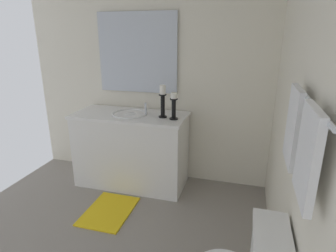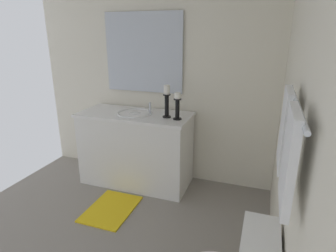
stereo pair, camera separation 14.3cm
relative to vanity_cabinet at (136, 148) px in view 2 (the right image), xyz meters
The scene contains 11 objects.
wall_back 2.16m from the vanity_cabinet, 50.93° to the left, with size 3.18×0.04×2.45m, color silver.
wall_left 0.86m from the vanity_cabinet, 162.83° to the left, with size 0.04×2.92×2.45m, color silver.
vanity_cabinet is the anchor object (origin of this frame).
sink_basin 0.39m from the vanity_cabinet, 90.00° to the left, with size 0.40×0.40×0.24m.
mirror 1.11m from the vanity_cabinet, behind, with size 0.02×0.94×0.89m, color silver.
candle_holder_tall 0.78m from the vanity_cabinet, 83.36° to the left, with size 0.09×0.09×0.28m.
candle_holder_short 0.73m from the vanity_cabinet, 86.55° to the left, with size 0.09×0.09×0.35m.
towel_bar 2.38m from the vanity_cabinet, 44.09° to the left, with size 0.02×0.02×0.79m, color silver.
towel_near_vanity 2.17m from the vanity_cabinet, 47.64° to the left, with size 0.28×0.03×0.39m, color white.
towel_center 2.44m from the vanity_cabinet, 40.34° to the left, with size 0.28×0.03×0.37m, color white.
bath_mat 0.75m from the vanity_cabinet, ahead, with size 0.60×0.44×0.02m, color yellow.
Camera 2 is at (1.51, 1.28, 1.72)m, focal length 30.27 mm.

